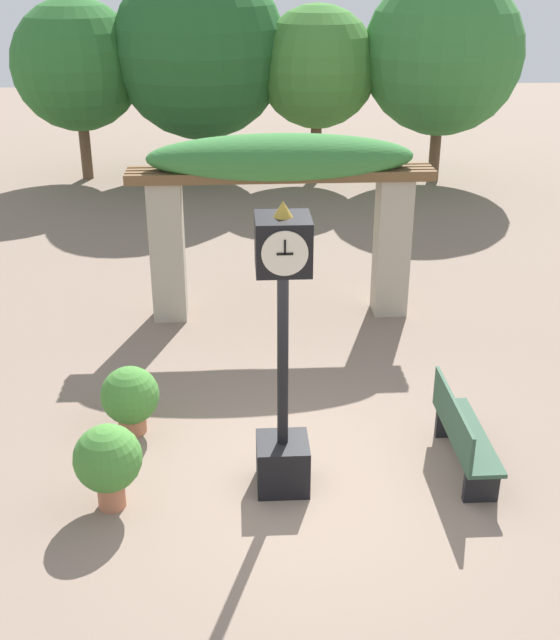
{
  "coord_description": "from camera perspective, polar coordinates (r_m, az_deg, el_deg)",
  "views": [
    {
      "loc": [
        -0.71,
        -7.38,
        5.38
      ],
      "look_at": [
        -0.25,
        0.46,
        1.79
      ],
      "focal_mm": 45.0,
      "sensor_mm": 36.0,
      "label": 1
    }
  ],
  "objects": [
    {
      "name": "pedestal_clock",
      "position": [
        8.31,
        0.2,
        -3.11
      ],
      "size": [
        0.57,
        0.59,
        3.26
      ],
      "color": "black",
      "rests_on": "ground"
    },
    {
      "name": "potted_plant_near_right",
      "position": [
        8.67,
        -12.13,
        -9.76
      ],
      "size": [
        0.72,
        0.72,
        0.97
      ],
      "color": "#B26B4C",
      "rests_on": "ground"
    },
    {
      "name": "pergola",
      "position": [
        12.47,
        0.04,
        9.72
      ],
      "size": [
        4.7,
        1.12,
        2.94
      ],
      "color": "#A89E89",
      "rests_on": "ground"
    },
    {
      "name": "tree_line",
      "position": [
        20.94,
        -0.98,
        18.25
      ],
      "size": [
        12.62,
        4.93,
        5.39
      ],
      "color": "brown",
      "rests_on": "ground"
    },
    {
      "name": "potted_plant_near_left",
      "position": [
        9.96,
        -10.61,
        -5.42
      ],
      "size": [
        0.71,
        0.71,
        0.87
      ],
      "color": "#B26B4C",
      "rests_on": "ground"
    },
    {
      "name": "park_bench",
      "position": [
        9.39,
        12.8,
        -7.91
      ],
      "size": [
        0.42,
        1.6,
        0.89
      ],
      "rotation": [
        0.0,
        0.0,
        1.57
      ],
      "color": "#2D4C38",
      "rests_on": "ground"
    },
    {
      "name": "ground_plane",
      "position": [
        9.16,
        1.78,
        -11.45
      ],
      "size": [
        60.0,
        60.0,
        0.0
      ],
      "primitive_type": "plane",
      "color": "#7F6B5B"
    }
  ]
}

